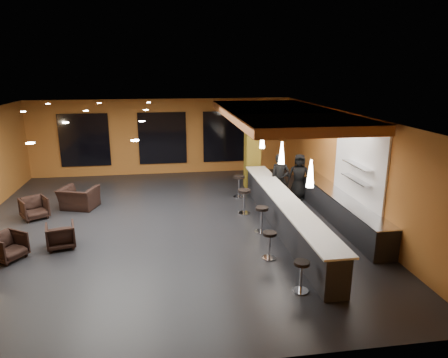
{
  "coord_description": "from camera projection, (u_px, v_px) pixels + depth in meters",
  "views": [
    {
      "loc": [
        0.1,
        -12.14,
        4.9
      ],
      "look_at": [
        2.0,
        0.5,
        1.3
      ],
      "focal_mm": 32.0,
      "sensor_mm": 36.0,
      "label": 1
    }
  ],
  "objects": [
    {
      "name": "floor",
      "position": [
        165.0,
        226.0,
        12.89
      ],
      "size": [
        12.0,
        13.0,
        0.1
      ],
      "primitive_type": "cube",
      "color": "black",
      "rests_on": "ground"
    },
    {
      "name": "ceiling",
      "position": [
        160.0,
        114.0,
        11.91
      ],
      "size": [
        12.0,
        13.0,
        0.1
      ],
      "primitive_type": "cube",
      "color": "black"
    },
    {
      "name": "wall_back",
      "position": [
        163.0,
        137.0,
        18.63
      ],
      "size": [
        12.0,
        0.1,
        3.5
      ],
      "primitive_type": "cube",
      "color": "#A35F24",
      "rests_on": "floor"
    },
    {
      "name": "wall_front",
      "position": [
        164.0,
        278.0,
        6.17
      ],
      "size": [
        12.0,
        0.1,
        3.5
      ],
      "primitive_type": "cube",
      "color": "#A35F24",
      "rests_on": "floor"
    },
    {
      "name": "wall_right",
      "position": [
        346.0,
        165.0,
        13.27
      ],
      "size": [
        0.1,
        13.0,
        3.5
      ],
      "primitive_type": "cube",
      "color": "#A35F24",
      "rests_on": "floor"
    },
    {
      "name": "wood_soffit",
      "position": [
        280.0,
        114.0,
        13.49
      ],
      "size": [
        3.6,
        8.0,
        0.28
      ],
      "primitive_type": "cube",
      "color": "#B86936",
      "rests_on": "ceiling"
    },
    {
      "name": "window_left",
      "position": [
        84.0,
        140.0,
        18.04
      ],
      "size": [
        2.2,
        0.06,
        2.4
      ],
      "primitive_type": "cube",
      "color": "black",
      "rests_on": "wall_back"
    },
    {
      "name": "window_center",
      "position": [
        163.0,
        138.0,
        18.54
      ],
      "size": [
        2.2,
        0.06,
        2.4
      ],
      "primitive_type": "cube",
      "color": "black",
      "rests_on": "wall_back"
    },
    {
      "name": "window_right",
      "position": [
        226.0,
        137.0,
        18.97
      ],
      "size": [
        2.2,
        0.06,
        2.4
      ],
      "primitive_type": "cube",
      "color": "black",
      "rests_on": "wall_back"
    },
    {
      "name": "tile_backsplash",
      "position": [
        359.0,
        165.0,
        12.23
      ],
      "size": [
        0.06,
        3.2,
        2.4
      ],
      "primitive_type": "cube",
      "color": "white",
      "rests_on": "wall_right"
    },
    {
      "name": "bar_counter",
      "position": [
        284.0,
        215.0,
        12.31
      ],
      "size": [
        0.6,
        8.0,
        1.0
      ],
      "primitive_type": "cube",
      "color": "black",
      "rests_on": "floor"
    },
    {
      "name": "bar_top",
      "position": [
        285.0,
        199.0,
        12.17
      ],
      "size": [
        0.78,
        8.1,
        0.05
      ],
      "primitive_type": "cube",
      "color": "silver",
      "rests_on": "bar_counter"
    },
    {
      "name": "prep_counter",
      "position": [
        338.0,
        208.0,
        13.09
      ],
      "size": [
        0.7,
        6.0,
        0.86
      ],
      "primitive_type": "cube",
      "color": "black",
      "rests_on": "floor"
    },
    {
      "name": "prep_top",
      "position": [
        339.0,
        195.0,
        12.97
      ],
      "size": [
        0.72,
        6.0,
        0.03
      ],
      "primitive_type": "cube",
      "color": "silver",
      "rests_on": "prep_counter"
    },
    {
      "name": "wall_shelf_lower",
      "position": [
        356.0,
        179.0,
        12.13
      ],
      "size": [
        0.3,
        1.5,
        0.03
      ],
      "primitive_type": "cube",
      "color": "silver",
      "rests_on": "wall_right"
    },
    {
      "name": "wall_shelf_upper",
      "position": [
        358.0,
        165.0,
        12.01
      ],
      "size": [
        0.3,
        1.5,
        0.03
      ],
      "primitive_type": "cube",
      "color": "silver",
      "rests_on": "wall_right"
    },
    {
      "name": "column",
      "position": [
        253.0,
        147.0,
        16.35
      ],
      "size": [
        0.6,
        0.6,
        3.5
      ],
      "primitive_type": "cube",
      "color": "olive",
      "rests_on": "floor"
    },
    {
      "name": "pendant_0",
      "position": [
        311.0,
        173.0,
        9.9
      ],
      "size": [
        0.2,
        0.2,
        0.7
      ],
      "primitive_type": "cone",
      "color": "white",
      "rests_on": "wood_soffit"
    },
    {
      "name": "pendant_1",
      "position": [
        282.0,
        153.0,
        12.28
      ],
      "size": [
        0.2,
        0.2,
        0.7
      ],
      "primitive_type": "cone",
      "color": "white",
      "rests_on": "wood_soffit"
    },
    {
      "name": "pendant_2",
      "position": [
        262.0,
        139.0,
        14.66
      ],
      "size": [
        0.2,
        0.2,
        0.7
      ],
      "primitive_type": "cone",
      "color": "white",
      "rests_on": "wood_soffit"
    },
    {
      "name": "staff_a",
      "position": [
        280.0,
        179.0,
        14.59
      ],
      "size": [
        0.74,
        0.53,
        1.87
      ],
      "primitive_type": "imported",
      "rotation": [
        0.0,
        0.0,
        -0.13
      ],
      "color": "black",
      "rests_on": "floor"
    },
    {
      "name": "staff_b",
      "position": [
        281.0,
        177.0,
        15.63
      ],
      "size": [
        0.76,
        0.61,
        1.5
      ],
      "primitive_type": "imported",
      "rotation": [
        0.0,
        0.0,
        -0.07
      ],
      "color": "black",
      "rests_on": "floor"
    },
    {
      "name": "staff_c",
      "position": [
        299.0,
        177.0,
        15.16
      ],
      "size": [
        1.0,
        0.83,
        1.75
      ],
      "primitive_type": "imported",
      "rotation": [
        0.0,
        0.0,
        -0.37
      ],
      "color": "black",
      "rests_on": "floor"
    },
    {
      "name": "armchair_a",
      "position": [
        7.0,
        247.0,
        10.46
      ],
      "size": [
        1.07,
        1.06,
        0.71
      ],
      "primitive_type": "imported",
      "rotation": [
        0.0,
        0.0,
        1.0
      ],
      "color": "black",
      "rests_on": "floor"
    },
    {
      "name": "armchair_b",
      "position": [
        61.0,
        236.0,
        11.17
      ],
      "size": [
        0.91,
        0.92,
        0.7
      ],
      "primitive_type": "imported",
      "rotation": [
        0.0,
        0.0,
        3.39
      ],
      "color": "black",
      "rests_on": "floor"
    },
    {
      "name": "armchair_c",
      "position": [
        34.0,
        208.0,
        13.29
      ],
      "size": [
        1.09,
        1.09,
        0.73
      ],
      "primitive_type": "imported",
      "rotation": [
        0.0,
        0.0,
        0.57
      ],
      "color": "black",
      "rests_on": "floor"
    },
    {
      "name": "armchair_d",
      "position": [
        79.0,
        198.0,
        14.24
      ],
      "size": [
        1.46,
        1.36,
        0.78
      ],
      "primitive_type": "imported",
      "rotation": [
        0.0,
        0.0,
        2.83
      ],
      "color": "black",
      "rests_on": "floor"
    },
    {
      "name": "bar_stool_0",
      "position": [
        301.0,
        272.0,
        8.91
      ],
      "size": [
        0.38,
        0.38,
        0.74
      ],
      "rotation": [
        0.0,
        0.0,
        -0.4
      ],
      "color": "silver",
      "rests_on": "floor"
    },
    {
      "name": "bar_stool_1",
      "position": [
        269.0,
        242.0,
        10.46
      ],
      "size": [
        0.38,
        0.38,
        0.75
      ],
      "rotation": [
        0.0,
        0.0,
        0.39
      ],
      "color": "silver",
      "rests_on": "floor"
    },
    {
      "name": "bar_stool_2",
      "position": [
        262.0,
        216.0,
        12.13
      ],
      "size": [
        0.41,
        0.41,
        0.82
      ],
      "rotation": [
        0.0,
        0.0,
        -0.42
      ],
      "color": "silver",
      "rests_on": "floor"
    },
    {
      "name": "bar_stool_3",
      "position": [
        244.0,
        198.0,
        13.67
      ],
      "size": [
        0.44,
        0.44,
        0.87
      ],
      "rotation": [
        0.0,
        0.0,
        -0.32
      ],
      "color": "silver",
      "rests_on": "floor"
    },
    {
      "name": "bar_stool_4",
      "position": [
        239.0,
        184.0,
        15.39
      ],
      "size": [
        0.44,
        0.44,
        0.86
      ],
      "rotation": [
        0.0,
        0.0,
        0.14
      ],
      "color": "silver",
      "rests_on": "floor"
    }
  ]
}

